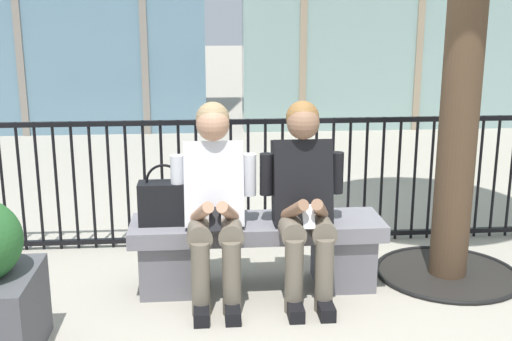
{
  "coord_description": "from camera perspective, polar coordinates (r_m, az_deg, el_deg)",
  "views": [
    {
      "loc": [
        -0.33,
        -3.82,
        1.74
      ],
      "look_at": [
        0.0,
        0.1,
        0.75
      ],
      "focal_mm": 44.65,
      "sensor_mm": 36.0,
      "label": 1
    }
  ],
  "objects": [
    {
      "name": "ground_plane",
      "position": [
        4.21,
        0.12,
        -10.29
      ],
      "size": [
        60.0,
        60.0,
        0.0
      ],
      "primitive_type": "plane",
      "color": "#A8A091"
    },
    {
      "name": "seated_person_companion",
      "position": [
        3.89,
        4.29,
        -2.16
      ],
      "size": [
        0.52,
        0.66,
        1.21
      ],
      "color": "#6B6051",
      "rests_on": "ground"
    },
    {
      "name": "seated_person_with_phone",
      "position": [
        3.85,
        -3.77,
        -2.35
      ],
      "size": [
        0.52,
        0.66,
        1.21
      ],
      "color": "#6B6051",
      "rests_on": "ground"
    },
    {
      "name": "plaza_railing",
      "position": [
        4.79,
        -0.7,
        -1.01
      ],
      "size": [
        8.24,
        0.04,
        0.97
      ],
      "color": "black",
      "rests_on": "ground"
    },
    {
      "name": "stone_bench",
      "position": [
        4.1,
        0.12,
        -6.84
      ],
      "size": [
        1.6,
        0.44,
        0.45
      ],
      "color": "slate",
      "rests_on": "ground"
    },
    {
      "name": "handbag_on_bench",
      "position": [
        3.99,
        -8.21,
        -2.79
      ],
      "size": [
        0.32,
        0.16,
        0.38
      ],
      "color": "black",
      "rests_on": "stone_bench"
    }
  ]
}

